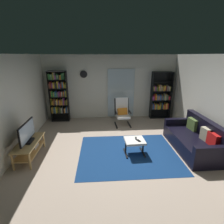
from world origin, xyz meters
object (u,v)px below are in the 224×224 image
object	(u,v)px
tv_stand	(30,147)
tv_remote	(136,138)
ottoman	(135,142)
bookshelf_near_sofa	(160,97)
bookshelf_near_tv	(59,95)
lounge_armchair	(122,111)
leather_sofa	(195,139)
wall_clock	(84,74)
television	(27,133)
cell_phone	(139,141)

from	to	relation	value
tv_stand	tv_remote	xyz separation A→B (m)	(2.80, 0.04, 0.13)
ottoman	bookshelf_near_sofa	bearing A→B (deg)	60.06
bookshelf_near_tv	ottoman	world-z (taller)	bookshelf_near_tv
lounge_armchair	ottoman	distance (m)	2.14
leather_sofa	ottoman	world-z (taller)	leather_sofa
bookshelf_near_tv	tv_stand	bearing A→B (deg)	-94.77
tv_remote	wall_clock	bearing A→B (deg)	126.53
bookshelf_near_tv	lounge_armchair	size ratio (longest dim) A/B	1.96
lounge_armchair	tv_stand	bearing A→B (deg)	-142.05
wall_clock	tv_stand	bearing A→B (deg)	-112.91
ottoman	tv_remote	size ratio (longest dim) A/B	3.76
bookshelf_near_tv	leather_sofa	bearing A→B (deg)	-31.60
bookshelf_near_sofa	leather_sofa	bearing A→B (deg)	-87.60
bookshelf_near_sofa	wall_clock	distance (m)	3.29
television	leather_sofa	world-z (taller)	television
tv_stand	ottoman	size ratio (longest dim) A/B	2.15
bookshelf_near_tv	lounge_armchair	distance (m)	2.59
bookshelf_near_sofa	leather_sofa	distance (m)	2.77
tv_remote	cell_phone	size ratio (longest dim) A/B	1.03
tv_remote	ottoman	bearing A→B (deg)	-115.95
lounge_armchair	wall_clock	world-z (taller)	wall_clock
tv_remote	wall_clock	size ratio (longest dim) A/B	0.50
bookshelf_near_tv	ottoman	bearing A→B (deg)	-47.11
ottoman	cell_phone	world-z (taller)	cell_phone
wall_clock	tv_remote	bearing A→B (deg)	-61.04
bookshelf_near_sofa	tv_remote	xyz separation A→B (m)	(-1.57, -2.74, -0.49)
ottoman	wall_clock	distance (m)	3.63
television	wall_clock	size ratio (longest dim) A/B	3.08
bookshelf_near_sofa	cell_phone	world-z (taller)	bookshelf_near_sofa
lounge_armchair	ottoman	xyz separation A→B (m)	(0.07, -2.13, -0.19)
ottoman	cell_phone	bearing A→B (deg)	-36.74
lounge_armchair	wall_clock	xyz separation A→B (m)	(-1.47, 0.80, 1.32)
television	bookshelf_near_sofa	size ratio (longest dim) A/B	0.46
bookshelf_near_sofa	wall_clock	xyz separation A→B (m)	(-3.15, 0.12, 0.93)
television	bookshelf_near_sofa	world-z (taller)	bookshelf_near_sofa
tv_stand	ottoman	bearing A→B (deg)	-0.61
leather_sofa	cell_phone	xyz separation A→B (m)	(-1.64, -0.17, 0.11)
tv_stand	tv_remote	bearing A→B (deg)	0.80
bookshelf_near_tv	wall_clock	bearing A→B (deg)	11.19
leather_sofa	lounge_armchair	distance (m)	2.72
wall_clock	cell_phone	bearing A→B (deg)	-61.51
cell_phone	wall_clock	distance (m)	3.69
television	bookshelf_near_tv	size ratio (longest dim) A/B	0.45
bookshelf_near_tv	cell_phone	xyz separation A→B (m)	(2.62, -2.79, -0.63)
wall_clock	ottoman	bearing A→B (deg)	-62.31
television	cell_phone	bearing A→B (deg)	-1.49
television	bookshelf_near_sofa	bearing A→B (deg)	32.63
ottoman	bookshelf_near_tv	bearing A→B (deg)	132.89
bookshelf_near_sofa	tv_remote	world-z (taller)	bookshelf_near_sofa
bookshelf_near_sofa	leather_sofa	size ratio (longest dim) A/B	0.99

